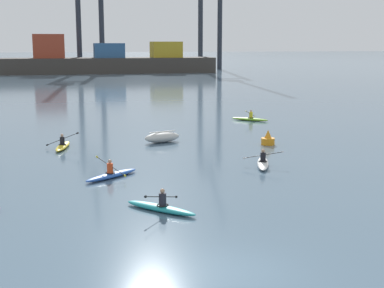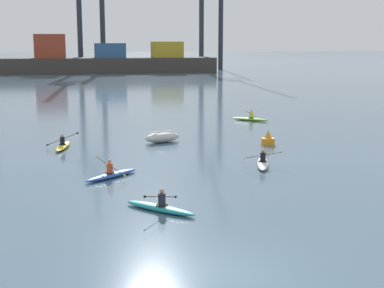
{
  "view_description": "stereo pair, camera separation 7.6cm",
  "coord_description": "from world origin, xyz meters",
  "px_view_note": "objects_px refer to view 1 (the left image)",
  "views": [
    {
      "loc": [
        -4.38,
        -14.87,
        6.7
      ],
      "look_at": [
        2.93,
        17.66,
        0.6
      ],
      "focal_mm": 51.89,
      "sensor_mm": 36.0,
      "label": 1
    },
    {
      "loc": [
        -4.3,
        -14.89,
        6.7
      ],
      "look_at": [
        2.93,
        17.66,
        0.6
      ],
      "focal_mm": 51.89,
      "sensor_mm": 36.0,
      "label": 2
    }
  ],
  "objects_px": {
    "container_barge": "(107,61)",
    "kayak_teal": "(161,207)",
    "kayak_white": "(263,163)",
    "capsized_dinghy": "(162,137)",
    "channel_buoy": "(268,139)",
    "kayak_lime": "(250,119)",
    "kayak_blue": "(111,174)",
    "kayak_yellow": "(63,146)"
  },
  "relations": [
    {
      "from": "channel_buoy",
      "to": "kayak_white",
      "type": "distance_m",
      "value": 6.53
    },
    {
      "from": "capsized_dinghy",
      "to": "kayak_white",
      "type": "bearing_deg",
      "value": -63.51
    },
    {
      "from": "channel_buoy",
      "to": "kayak_blue",
      "type": "distance_m",
      "value": 12.96
    },
    {
      "from": "kayak_white",
      "to": "kayak_teal",
      "type": "distance_m",
      "value": 9.88
    },
    {
      "from": "container_barge",
      "to": "kayak_lime",
      "type": "relative_size",
      "value": 16.01
    },
    {
      "from": "capsized_dinghy",
      "to": "container_barge",
      "type": "bearing_deg",
      "value": 88.23
    },
    {
      "from": "channel_buoy",
      "to": "kayak_lime",
      "type": "xyz_separation_m",
      "value": [
        2.54,
        11.33,
        -0.19
      ]
    },
    {
      "from": "capsized_dinghy",
      "to": "kayak_blue",
      "type": "xyz_separation_m",
      "value": [
        -4.18,
        -9.41,
        -0.18
      ]
    },
    {
      "from": "kayak_lime",
      "to": "kayak_yellow",
      "type": "bearing_deg",
      "value": -148.77
    },
    {
      "from": "container_barge",
      "to": "kayak_teal",
      "type": "distance_m",
      "value": 105.42
    },
    {
      "from": "capsized_dinghy",
      "to": "kayak_white",
      "type": "xyz_separation_m",
      "value": [
        4.21,
        -8.45,
        -0.18
      ]
    },
    {
      "from": "kayak_white",
      "to": "kayak_blue",
      "type": "height_order",
      "value": "kayak_blue"
    },
    {
      "from": "kayak_white",
      "to": "channel_buoy",
      "type": "bearing_deg",
      "value": 67.26
    },
    {
      "from": "channel_buoy",
      "to": "kayak_white",
      "type": "relative_size",
      "value": 0.29
    },
    {
      "from": "capsized_dinghy",
      "to": "kayak_lime",
      "type": "bearing_deg",
      "value": 43.82
    },
    {
      "from": "channel_buoy",
      "to": "kayak_blue",
      "type": "xyz_separation_m",
      "value": [
        -10.92,
        -6.98,
        -0.19
      ]
    },
    {
      "from": "capsized_dinghy",
      "to": "channel_buoy",
      "type": "distance_m",
      "value": 7.16
    },
    {
      "from": "capsized_dinghy",
      "to": "kayak_blue",
      "type": "height_order",
      "value": "kayak_blue"
    },
    {
      "from": "kayak_yellow",
      "to": "kayak_lime",
      "type": "bearing_deg",
      "value": 31.23
    },
    {
      "from": "channel_buoy",
      "to": "kayak_lime",
      "type": "relative_size",
      "value": 0.34
    },
    {
      "from": "kayak_lime",
      "to": "kayak_yellow",
      "type": "distance_m",
      "value": 18.59
    },
    {
      "from": "channel_buoy",
      "to": "kayak_lime",
      "type": "bearing_deg",
      "value": 77.34
    },
    {
      "from": "capsized_dinghy",
      "to": "kayak_yellow",
      "type": "relative_size",
      "value": 0.82
    },
    {
      "from": "kayak_lime",
      "to": "kayak_teal",
      "type": "xyz_separation_m",
      "value": [
        -11.97,
        -24.43,
        0.0
      ]
    },
    {
      "from": "container_barge",
      "to": "kayak_white",
      "type": "height_order",
      "value": "container_barge"
    },
    {
      "from": "kayak_white",
      "to": "kayak_teal",
      "type": "xyz_separation_m",
      "value": [
        -6.9,
        -7.08,
        0.0
      ]
    },
    {
      "from": "kayak_white",
      "to": "kayak_yellow",
      "type": "bearing_deg",
      "value": 144.54
    },
    {
      "from": "kayak_teal",
      "to": "kayak_white",
      "type": "bearing_deg",
      "value": 45.74
    },
    {
      "from": "container_barge",
      "to": "channel_buoy",
      "type": "distance_m",
      "value": 92.26
    },
    {
      "from": "container_barge",
      "to": "kayak_blue",
      "type": "bearing_deg",
      "value": -94.01
    },
    {
      "from": "channel_buoy",
      "to": "kayak_blue",
      "type": "height_order",
      "value": "kayak_blue"
    },
    {
      "from": "kayak_lime",
      "to": "kayak_teal",
      "type": "distance_m",
      "value": 27.2
    },
    {
      "from": "container_barge",
      "to": "channel_buoy",
      "type": "relative_size",
      "value": 47.04
    },
    {
      "from": "kayak_teal",
      "to": "kayak_blue",
      "type": "relative_size",
      "value": 0.95
    },
    {
      "from": "channel_buoy",
      "to": "kayak_white",
      "type": "height_order",
      "value": "channel_buoy"
    },
    {
      "from": "kayak_yellow",
      "to": "capsized_dinghy",
      "type": "bearing_deg",
      "value": 6.34
    },
    {
      "from": "container_barge",
      "to": "channel_buoy",
      "type": "xyz_separation_m",
      "value": [
        3.96,
        -92.15,
        -2.31
      ]
    },
    {
      "from": "container_barge",
      "to": "kayak_teal",
      "type": "bearing_deg",
      "value": -92.97
    },
    {
      "from": "kayak_lime",
      "to": "kayak_teal",
      "type": "bearing_deg",
      "value": -116.09
    },
    {
      "from": "kayak_teal",
      "to": "kayak_blue",
      "type": "bearing_deg",
      "value": 103.75
    },
    {
      "from": "capsized_dinghy",
      "to": "kayak_white",
      "type": "height_order",
      "value": "kayak_white"
    },
    {
      "from": "container_barge",
      "to": "kayak_blue",
      "type": "xyz_separation_m",
      "value": [
        -6.96,
        -99.13,
        -2.49
      ]
    }
  ]
}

